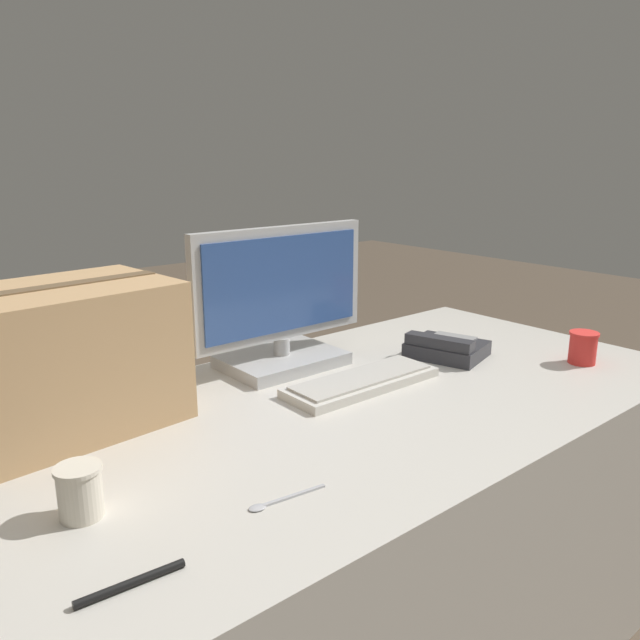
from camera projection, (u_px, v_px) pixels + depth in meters
office_desk at (349, 537)px, 1.57m from camera, size 1.80×0.90×0.74m
monitor at (282, 308)px, 1.66m from camera, size 0.53×0.22×0.38m
keyboard at (362, 381)px, 1.54m from camera, size 0.41×0.15×0.03m
desk_phone at (446, 348)px, 1.77m from camera, size 0.22×0.24×0.07m
paper_cup_left at (80, 491)px, 0.98m from camera, size 0.07×0.07×0.09m
paper_cup_right at (583, 348)px, 1.71m from camera, size 0.08×0.08×0.09m
spoon at (277, 501)px, 1.03m from camera, size 0.15×0.03×0.00m
cardboard_box at (67, 357)px, 1.29m from camera, size 0.45×0.34×0.30m
pen_marker at (131, 583)px, 0.83m from camera, size 0.15×0.02×0.01m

